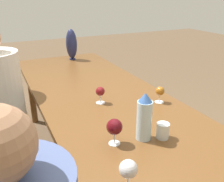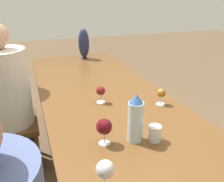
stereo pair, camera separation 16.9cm
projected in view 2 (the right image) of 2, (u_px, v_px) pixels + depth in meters
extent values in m
cube|color=brown|center=(116.00, 111.00, 1.67)|extent=(3.15, 0.92, 0.04)
cylinder|color=brown|center=(102.00, 85.00, 3.21)|extent=(0.07, 0.07, 0.70)
cylinder|color=brown|center=(45.00, 92.00, 2.99)|extent=(0.07, 0.07, 0.70)
cylinder|color=silver|center=(135.00, 122.00, 1.28)|extent=(0.08, 0.08, 0.21)
cone|color=#33599E|center=(136.00, 99.00, 1.23)|extent=(0.07, 0.07, 0.05)
cylinder|color=silver|center=(155.00, 133.00, 1.29)|extent=(0.07, 0.07, 0.09)
cylinder|color=#1E234C|center=(84.00, 58.00, 2.90)|extent=(0.07, 0.07, 0.01)
ellipsoid|color=#1E234C|center=(84.00, 43.00, 2.83)|extent=(0.12, 0.12, 0.33)
cylinder|color=silver|center=(104.00, 143.00, 1.28)|extent=(0.06, 0.06, 0.00)
cylinder|color=silver|center=(104.00, 138.00, 1.27)|extent=(0.01, 0.01, 0.06)
sphere|color=#510C14|center=(104.00, 127.00, 1.25)|extent=(0.08, 0.08, 0.08)
cylinder|color=silver|center=(101.00, 102.00, 1.76)|extent=(0.06, 0.06, 0.00)
cylinder|color=silver|center=(101.00, 98.00, 1.75)|extent=(0.01, 0.01, 0.06)
sphere|color=maroon|center=(101.00, 91.00, 1.73)|extent=(0.06, 0.06, 0.06)
sphere|color=silver|center=(105.00, 169.00, 0.94)|extent=(0.07, 0.07, 0.07)
cylinder|color=silver|center=(160.00, 104.00, 1.73)|extent=(0.06, 0.06, 0.00)
cylinder|color=silver|center=(161.00, 100.00, 1.72)|extent=(0.01, 0.01, 0.06)
sphere|color=#995B19|center=(161.00, 93.00, 1.70)|extent=(0.06, 0.06, 0.06)
cube|color=brown|center=(10.00, 125.00, 2.07)|extent=(0.44, 0.44, 0.04)
cylinder|color=brown|center=(39.00, 157.00, 2.05)|extent=(0.04, 0.04, 0.42)
cylinder|color=brown|center=(36.00, 133.00, 2.38)|extent=(0.04, 0.04, 0.42)
cube|color=#2D2D38|center=(22.00, 145.00, 2.17)|extent=(0.30, 0.22, 0.46)
cylinder|color=beige|center=(4.00, 88.00, 1.95)|extent=(0.39, 0.39, 0.61)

